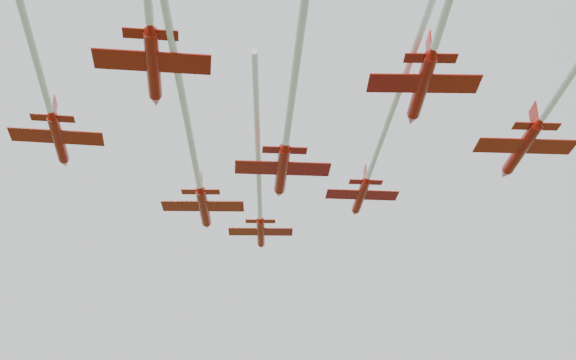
# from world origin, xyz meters

# --- Properties ---
(jet_lead) EXTENTS (10.00, 46.31, 2.51)m
(jet_lead) POSITION_xyz_m (-5.12, 2.47, 53.14)
(jet_lead) COLOR #A61109
(jet_row2_left) EXTENTS (12.96, 64.79, 2.83)m
(jet_row2_left) POSITION_xyz_m (-8.96, -17.14, 51.11)
(jet_row2_left) COLOR #A61109
(jet_row2_right) EXTENTS (11.82, 44.09, 2.54)m
(jet_row2_right) POSITION_xyz_m (8.77, -6.89, 53.00)
(jet_row2_right) COLOR #A61109
(jet_row3_left) EXTENTS (17.07, 56.29, 2.70)m
(jet_row3_left) POSITION_xyz_m (-18.79, -31.45, 51.49)
(jet_row3_left) COLOR #A61109
(jet_row3_mid) EXTENTS (16.63, 68.33, 2.88)m
(jet_row3_mid) POSITION_xyz_m (2.72, -29.69, 49.74)
(jet_row3_mid) COLOR #A61109
(jet_row3_right) EXTENTS (12.24, 47.21, 2.95)m
(jet_row3_right) POSITION_xyz_m (25.06, -20.45, 51.12)
(jet_row3_right) COLOR #A61109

